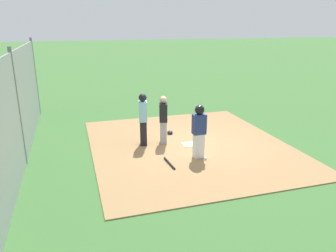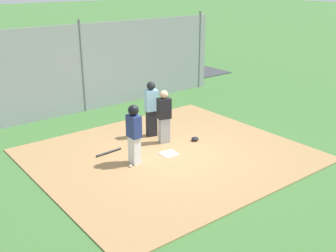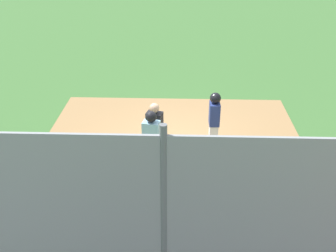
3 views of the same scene
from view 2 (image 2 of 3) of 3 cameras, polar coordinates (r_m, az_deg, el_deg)
The scene contains 12 objects.
ground_plane at distance 11.56m, azimuth 0.14°, elevation -4.08°, with size 140.00×140.00×0.00m, color #3D6B33.
dirt_infield at distance 11.56m, azimuth 0.14°, elevation -4.01°, with size 7.20×6.40×0.03m, color #9E774C.
home_plate at distance 11.54m, azimuth 0.14°, elevation -3.90°, with size 0.44×0.44×0.02m, color white.
catcher at distance 12.05m, azimuth -0.55°, elevation 1.43°, with size 0.43×0.35×1.63m.
umpire at distance 12.57m, azimuth -2.35°, elevation 2.57°, with size 0.42×0.33×1.74m.
runner at distance 10.69m, azimuth -4.79°, elevation -0.65°, with size 0.29×0.38×1.64m.
baseball_bat at distance 11.71m, azimuth -8.28°, elevation -3.65°, with size 0.06×0.06×0.82m, color black.
catcher_mask at distance 12.46m, azimuth 3.79°, elevation -1.82°, with size 0.24×0.20×0.12m, color black.
baseball at distance 10.82m, azimuth -5.27°, elevation -5.57°, with size 0.07×0.07×0.07m, color white.
backstop_fence at distance 15.21m, azimuth -11.89°, elevation 7.84°, with size 12.00×0.10×3.35m.
parking_lot at distance 18.86m, azimuth -16.58°, elevation 4.85°, with size 18.00×5.20×0.04m, color #38383D.
parked_car_dark at distance 18.73m, azimuth -16.83°, elevation 6.59°, with size 4.27×2.02×1.28m.
Camera 2 is at (6.49, 8.29, 4.77)m, focal length 43.56 mm.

